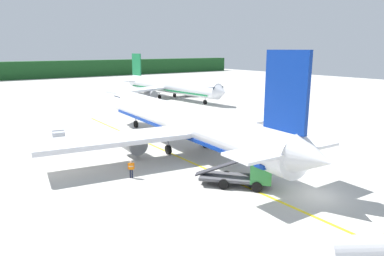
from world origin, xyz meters
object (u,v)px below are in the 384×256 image
airliner_mid_apron (169,86)px  cargo_container_near (59,139)px  crew_loader_left (131,168)px  airliner_foreground (183,122)px  cargo_container_mid (261,150)px  crew_marshaller (296,154)px  service_truck_baggage (248,174)px  service_truck_catering (380,254)px

airliner_mid_apron → cargo_container_near: 45.56m
crew_loader_left → airliner_foreground: bearing=29.0°
airliner_foreground → cargo_container_mid: bearing=-55.6°
cargo_container_mid → crew_loader_left: 15.04m
cargo_container_near → crew_loader_left: cargo_container_near is taller
airliner_foreground → crew_marshaller: bearing=-59.9°
service_truck_baggage → cargo_container_near: (-9.94, 23.17, -0.20)m
airliner_mid_apron → crew_marshaller: size_ratio=22.32×
crew_loader_left → airliner_mid_apron: bearing=54.3°
service_truck_catering → cargo_container_near: size_ratio=2.74×
airliner_mid_apron → crew_marshaller: (-15.92, -50.99, -2.07)m
service_truck_catering → cargo_container_near: bearing=100.2°
cargo_container_near → crew_marshaller: size_ratio=1.22×
airliner_mid_apron → cargo_container_near: bearing=-139.5°
cargo_container_mid → crew_marshaller: bearing=-70.1°
service_truck_baggage → cargo_container_near: bearing=113.2°
service_truck_catering → cargo_container_mid: bearing=60.3°
service_truck_catering → crew_marshaller: (12.11, 15.01, -0.40)m
service_truck_baggage → crew_marshaller: (8.75, 1.72, -0.18)m
airliner_mid_apron → crew_loader_left: (-32.14, -44.75, -2.07)m
service_truck_catering → crew_loader_left: service_truck_catering is taller
airliner_foreground → cargo_container_near: bearing=140.5°
cargo_container_near → cargo_container_mid: size_ratio=0.89×
crew_loader_left → cargo_container_near: bearing=99.3°
airliner_mid_apron → cargo_container_mid: size_ratio=16.24×
service_truck_catering → crew_loader_left: size_ratio=3.34×
airliner_mid_apron → cargo_container_near: airliner_mid_apron is taller
airliner_foreground → service_truck_baggage: airliner_foreground is taller
airliner_mid_apron → cargo_container_mid: (-17.30, -47.19, -2.20)m
cargo_container_near → crew_marshaller: bearing=-48.9°
service_truck_baggage → service_truck_catering: 13.70m
crew_marshaller → crew_loader_left: bearing=159.0°
airliner_mid_apron → service_truck_catering: (-28.04, -65.99, -1.67)m
cargo_container_near → crew_loader_left: bearing=-80.7°
service_truck_baggage → service_truck_catering: bearing=-104.2°
airliner_foreground → airliner_mid_apron: bearing=60.2°
service_truck_baggage → service_truck_catering: (-3.36, -13.28, 0.22)m
service_truck_catering → cargo_container_mid: service_truck_catering is taller
airliner_foreground → cargo_container_mid: airliner_foreground is taller
crew_marshaller → cargo_container_near: bearing=131.1°
service_truck_catering → crew_marshaller: service_truck_catering is taller
crew_marshaller → service_truck_catering: bearing=-128.9°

